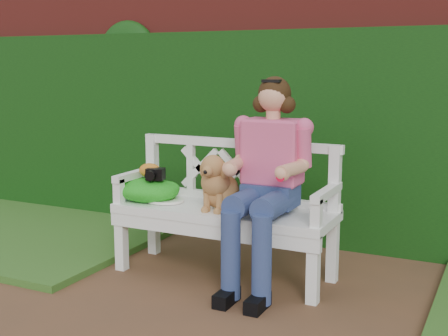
% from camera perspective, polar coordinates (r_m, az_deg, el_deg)
% --- Properties ---
extents(ground, '(60.00, 60.00, 0.00)m').
position_cam_1_polar(ground, '(3.50, -0.96, -14.29)').
color(ground, '#4F3523').
extents(brick_wall, '(10.00, 0.30, 2.20)m').
position_cam_1_polar(brick_wall, '(4.98, 9.02, 5.89)').
color(brick_wall, maroon).
rests_on(brick_wall, ground).
extents(ivy_hedge, '(10.00, 0.18, 1.70)m').
position_cam_1_polar(ivy_hedge, '(4.79, 8.16, 2.76)').
color(ivy_hedge, '#13430E').
rests_on(ivy_hedge, ground).
extents(grass_left, '(2.60, 2.00, 0.05)m').
position_cam_1_polar(grass_left, '(5.56, -19.20, -5.39)').
color(grass_left, '#184210').
rests_on(grass_left, ground).
extents(garden_bench, '(1.64, 0.79, 0.48)m').
position_cam_1_polar(garden_bench, '(4.11, 0.00, -7.02)').
color(garden_bench, white).
rests_on(garden_bench, ground).
extents(seated_woman, '(0.58, 0.76, 1.31)m').
position_cam_1_polar(seated_woman, '(3.86, 4.37, -1.79)').
color(seated_woman, '#FF2D64').
rests_on(seated_woman, ground).
extents(dog, '(0.33, 0.40, 0.38)m').
position_cam_1_polar(dog, '(3.96, -0.46, -1.24)').
color(dog, '#AC5E37').
rests_on(dog, garden_bench).
extents(tennis_racket, '(0.58, 0.33, 0.03)m').
position_cam_1_polar(tennis_racket, '(4.24, -6.01, -3.02)').
color(tennis_racket, silver).
rests_on(tennis_racket, garden_bench).
extents(green_bag, '(0.47, 0.37, 0.16)m').
position_cam_1_polar(green_bag, '(4.27, -7.27, -2.05)').
color(green_bag, green).
rests_on(green_bag, garden_bench).
extents(camera_item, '(0.14, 0.12, 0.08)m').
position_cam_1_polar(camera_item, '(4.20, -6.54, -0.56)').
color(camera_item, black).
rests_on(camera_item, green_bag).
extents(baseball_glove, '(0.20, 0.18, 0.10)m').
position_cam_1_polar(baseball_glove, '(4.27, -7.07, -0.23)').
color(baseball_glove, '#C1701D').
rests_on(baseball_glove, green_bag).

